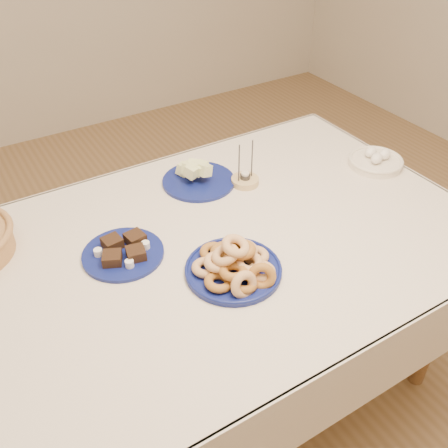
{
  "coord_description": "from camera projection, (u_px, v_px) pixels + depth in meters",
  "views": [
    {
      "loc": [
        -0.61,
        -1.04,
        1.74
      ],
      "look_at": [
        0.0,
        -0.05,
        0.85
      ],
      "focal_mm": 40.0,
      "sensor_mm": 36.0,
      "label": 1
    }
  ],
  "objects": [
    {
      "name": "egg_bowl",
      "position": [
        376.0,
        161.0,
        1.91
      ],
      "size": [
        0.27,
        0.27,
        0.07
      ],
      "rotation": [
        0.0,
        0.0,
        0.37
      ],
      "color": "#EEE4CE",
      "rests_on": "dining_table"
    },
    {
      "name": "brownie_plate",
      "position": [
        123.0,
        252.0,
        1.49
      ],
      "size": [
        0.27,
        0.27,
        0.04
      ],
      "rotation": [
        0.0,
        0.0,
        -0.1
      ],
      "color": "navy",
      "rests_on": "dining_table"
    },
    {
      "name": "candle_holder",
      "position": [
        245.0,
        180.0,
        1.81
      ],
      "size": [
        0.11,
        0.11,
        0.17
      ],
      "rotation": [
        0.0,
        0.0,
        0.08
      ],
      "color": "tan",
      "rests_on": "dining_table"
    },
    {
      "name": "donut_platter",
      "position": [
        235.0,
        265.0,
        1.42
      ],
      "size": [
        0.32,
        0.32,
        0.13
      ],
      "rotation": [
        0.0,
        0.0,
        -0.12
      ],
      "color": "navy",
      "rests_on": "dining_table"
    },
    {
      "name": "melon_plate",
      "position": [
        197.0,
        176.0,
        1.81
      ],
      "size": [
        0.33,
        0.33,
        0.09
      ],
      "rotation": [
        0.0,
        0.0,
        -0.31
      ],
      "color": "navy",
      "rests_on": "dining_table"
    },
    {
      "name": "dining_table",
      "position": [
        216.0,
        266.0,
        1.62
      ],
      "size": [
        1.71,
        1.11,
        0.75
      ],
      "color": "brown",
      "rests_on": "ground"
    },
    {
      "name": "ground",
      "position": [
        218.0,
        384.0,
        2.01
      ],
      "size": [
        5.0,
        5.0,
        0.0
      ],
      "primitive_type": "plane",
      "color": "brown",
      "rests_on": "ground"
    }
  ]
}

